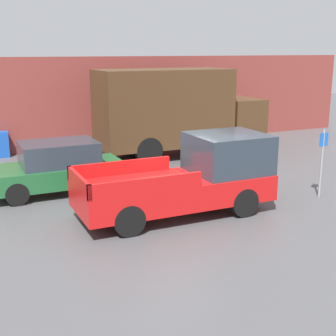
{
  "coord_description": "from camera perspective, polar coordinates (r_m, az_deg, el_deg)",
  "views": [
    {
      "loc": [
        -5.68,
        -11.3,
        4.38
      ],
      "look_at": [
        -0.21,
        0.58,
        1.06
      ],
      "focal_mm": 50.0,
      "sensor_mm": 36.0,
      "label": 1
    }
  ],
  "objects": [
    {
      "name": "parking_sign",
      "position": [
        14.76,
        18.26,
        1.03
      ],
      "size": [
        0.3,
        0.07,
        2.09
      ],
      "color": "gray",
      "rests_on": "ground"
    },
    {
      "name": "delivery_truck",
      "position": [
        19.63,
        0.82,
        7.09
      ],
      "size": [
        7.17,
        2.45,
        3.61
      ],
      "color": "#472D19",
      "rests_on": "ground"
    },
    {
      "name": "car",
      "position": [
        15.03,
        -13.38,
        0.09
      ],
      "size": [
        4.21,
        1.88,
        1.61
      ],
      "color": "#1E592D",
      "rests_on": "ground"
    },
    {
      "name": "building_wall",
      "position": [
        21.46,
        -9.31,
        7.81
      ],
      "size": [
        28.0,
        0.15,
        4.08
      ],
      "color": "brown",
      "rests_on": "ground"
    },
    {
      "name": "ground_plane",
      "position": [
        13.39,
        1.86,
        -4.85
      ],
      "size": [
        60.0,
        60.0,
        0.0
      ],
      "primitive_type": "plane",
      "color": "#4C4C4F"
    },
    {
      "name": "pickup_truck",
      "position": [
        12.75,
        2.86,
        -1.2
      ],
      "size": [
        5.29,
        2.04,
        2.12
      ],
      "color": "red",
      "rests_on": "ground"
    },
    {
      "name": "newspaper_box",
      "position": [
        20.68,
        -19.48,
        2.72
      ],
      "size": [
        0.45,
        0.4,
        1.08
      ],
      "color": "#194CB2",
      "rests_on": "ground"
    }
  ]
}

